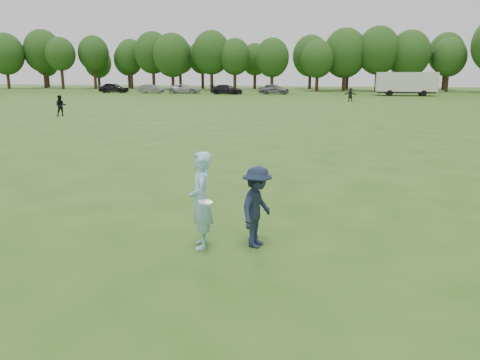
# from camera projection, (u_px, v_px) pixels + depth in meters

# --- Properties ---
(ground) EXTENTS (200.00, 200.00, 0.00)m
(ground) POSITION_uv_depth(u_px,v_px,m) (214.00, 235.00, 9.74)
(ground) COLOR #2E5116
(ground) RESTS_ON ground
(thrower) EXTENTS (0.63, 0.78, 1.87)m
(thrower) POSITION_uv_depth(u_px,v_px,m) (201.00, 200.00, 8.88)
(thrower) COLOR #97D1EA
(thrower) RESTS_ON ground
(defender) EXTENTS (0.81, 1.13, 1.59)m
(defender) POSITION_uv_depth(u_px,v_px,m) (257.00, 207.00, 8.96)
(defender) COLOR #1A243B
(defender) RESTS_ON ground
(player_far_a) EXTENTS (0.96, 0.89, 1.58)m
(player_far_a) POSITION_uv_depth(u_px,v_px,m) (61.00, 106.00, 35.29)
(player_far_a) COLOR black
(player_far_a) RESTS_ON ground
(player_far_d) EXTENTS (1.47, 0.66, 1.53)m
(player_far_d) POSITION_uv_depth(u_px,v_px,m) (350.00, 95.00, 52.14)
(player_far_d) COLOR #282828
(player_far_d) RESTS_ON ground
(car_a) EXTENTS (4.72, 2.18, 1.57)m
(car_a) POSITION_uv_depth(u_px,v_px,m) (114.00, 88.00, 73.57)
(car_a) COLOR black
(car_a) RESTS_ON ground
(car_b) EXTENTS (4.20, 1.96, 1.33)m
(car_b) POSITION_uv_depth(u_px,v_px,m) (151.00, 89.00, 72.29)
(car_b) COLOR slate
(car_b) RESTS_ON ground
(car_c) EXTENTS (5.09, 2.56, 1.38)m
(car_c) POSITION_uv_depth(u_px,v_px,m) (185.00, 89.00, 71.83)
(car_c) COLOR #BABBC0
(car_c) RESTS_ON ground
(car_d) EXTENTS (4.87, 2.16, 1.39)m
(car_d) POSITION_uv_depth(u_px,v_px,m) (226.00, 89.00, 69.12)
(car_d) COLOR black
(car_d) RESTS_ON ground
(car_e) EXTENTS (4.62, 2.21, 1.52)m
(car_e) POSITION_uv_depth(u_px,v_px,m) (274.00, 89.00, 69.24)
(car_e) COLOR slate
(car_e) RESTS_ON ground
(disc_in_play) EXTENTS (0.32, 0.32, 0.06)m
(disc_in_play) POSITION_uv_depth(u_px,v_px,m) (205.00, 202.00, 8.52)
(disc_in_play) COLOR white
(disc_in_play) RESTS_ON ground
(cargo_trailer) EXTENTS (9.00, 2.75, 3.20)m
(cargo_trailer) POSITION_uv_depth(u_px,v_px,m) (406.00, 83.00, 64.52)
(cargo_trailer) COLOR white
(cargo_trailer) RESTS_ON ground
(treeline) EXTENTS (130.35, 18.39, 11.74)m
(treeline) POSITION_uv_depth(u_px,v_px,m) (345.00, 54.00, 81.00)
(treeline) COLOR #332114
(treeline) RESTS_ON ground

